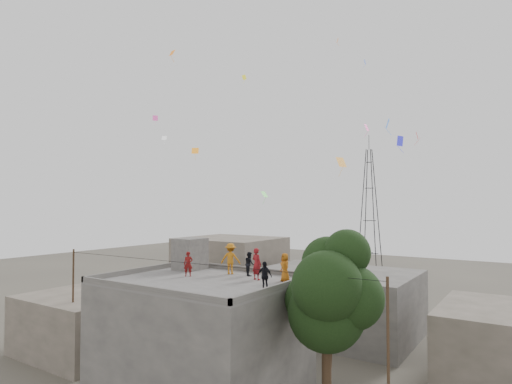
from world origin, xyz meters
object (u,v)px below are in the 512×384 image
(person_red_adult, at_px, (257,264))
(transmission_tower, at_px, (370,214))
(tree, at_px, (330,294))
(stair_head_box, at_px, (190,254))
(person_dark_adult, at_px, (264,276))

(person_red_adult, bearing_deg, transmission_tower, -66.87)
(tree, bearing_deg, stair_head_box, 169.26)
(person_red_adult, xyz_separation_m, person_dark_adult, (1.93, -2.24, -0.18))
(stair_head_box, height_order, transmission_tower, transmission_tower)
(transmission_tower, distance_m, person_dark_adult, 41.39)
(tree, bearing_deg, transmission_tower, 106.09)
(transmission_tower, distance_m, person_red_adult, 38.82)
(transmission_tower, bearing_deg, person_red_adult, -80.40)
(tree, relative_size, person_red_adult, 5.19)
(tree, bearing_deg, person_red_adult, 166.45)
(tree, height_order, transmission_tower, transmission_tower)
(transmission_tower, xyz_separation_m, person_red_adult, (6.47, -38.22, -2.09))
(stair_head_box, xyz_separation_m, person_dark_adult, (7.60, -3.06, -0.30))
(tree, height_order, person_red_adult, tree)
(person_red_adult, bearing_deg, person_dark_adult, 144.29)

